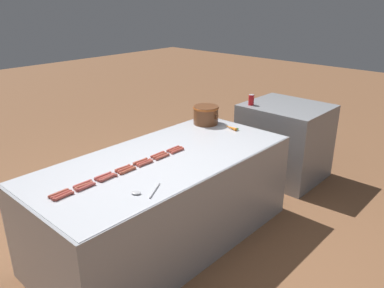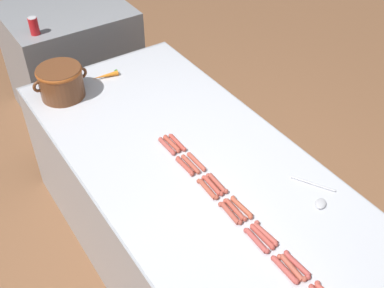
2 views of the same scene
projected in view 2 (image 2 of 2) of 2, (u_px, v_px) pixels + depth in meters
ground_plane at (193, 259)px, 2.97m from camera, size 20.00×20.00×0.00m
griddle_counter at (193, 215)px, 2.70m from camera, size 1.09×2.36×0.83m
back_cabinet at (73, 60)px, 3.93m from camera, size 0.93×0.84×0.91m
hot_dog_1 at (285, 270)px, 1.92m from camera, size 0.03×0.16×0.02m
hot_dog_2 at (256, 241)px, 2.03m from camera, size 0.03×0.16×0.02m
hot_dog_3 at (230, 213)px, 2.15m from camera, size 0.03×0.16×0.02m
hot_dog_4 at (207, 189)px, 2.26m from camera, size 0.03×0.16×0.02m
hot_dog_5 at (185, 166)px, 2.39m from camera, size 0.03×0.16×0.02m
hot_dog_6 at (167, 146)px, 2.50m from camera, size 0.03×0.16×0.02m
hot_dog_8 at (292, 268)px, 1.93m from camera, size 0.03×0.16×0.02m
hot_dog_9 at (262, 237)px, 2.05m from camera, size 0.03×0.16×0.02m
hot_dog_10 at (235, 210)px, 2.16m from camera, size 0.03×0.16×0.02m
hot_dog_11 at (212, 186)px, 2.28m from camera, size 0.03×0.16×0.02m
hot_dog_12 at (191, 164)px, 2.40m from camera, size 0.02×0.16×0.02m
hot_dog_13 at (172, 144)px, 2.52m from camera, size 0.03×0.16×0.02m
hot_dog_15 at (297, 264)px, 1.94m from camera, size 0.03×0.16×0.02m
hot_dog_16 at (266, 233)px, 2.06m from camera, size 0.03×0.16×0.02m
hot_dog_17 at (242, 207)px, 2.18m from camera, size 0.03×0.16×0.02m
hot_dog_18 at (217, 183)px, 2.29m from camera, size 0.03×0.16×0.02m
hot_dog_19 at (196, 162)px, 2.41m from camera, size 0.02×0.16×0.02m
hot_dog_20 at (177, 142)px, 2.53m from camera, size 0.03×0.16×0.02m
bean_pot at (61, 81)px, 2.81m from camera, size 0.34×0.27×0.19m
serving_spoon at (318, 197)px, 2.23m from camera, size 0.17×0.25×0.02m
carrot at (106, 75)px, 3.02m from camera, size 0.18×0.06×0.03m
soda_can at (34, 26)px, 3.28m from camera, size 0.07×0.07×0.12m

